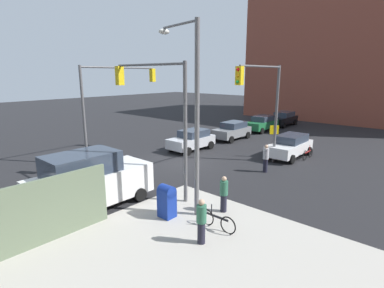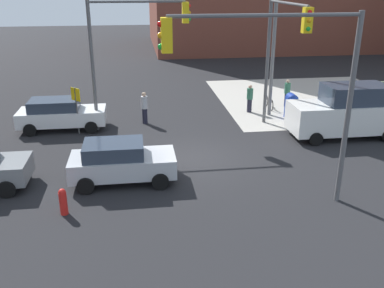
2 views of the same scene
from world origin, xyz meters
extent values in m
plane|color=black|center=(0.00, 0.00, 0.00)|extent=(120.00, 120.00, 0.00)
cube|color=#ADA89E|center=(9.00, 9.00, 0.01)|extent=(12.00, 12.00, 0.01)
cylinder|color=#59595B|center=(-4.50, 4.50, 3.25)|extent=(0.18, 0.18, 6.50)
cylinder|color=#59595B|center=(-2.16, 4.50, 6.38)|extent=(4.68, 0.12, 0.12)
cube|color=yellow|center=(0.18, 4.50, 5.85)|extent=(0.32, 0.36, 1.00)
sphere|color=red|center=(0.36, 4.50, 6.17)|extent=(0.18, 0.18, 0.18)
sphere|color=orange|center=(0.36, 4.50, 5.85)|extent=(0.18, 0.18, 0.18)
sphere|color=green|center=(0.36, 4.50, 5.53)|extent=(0.18, 0.18, 0.18)
cylinder|color=#59595B|center=(4.50, -4.50, 3.25)|extent=(0.18, 0.18, 6.50)
cylinder|color=#59595B|center=(1.52, -4.50, 6.38)|extent=(5.96, 0.12, 0.12)
cube|color=yellow|center=(-1.46, -4.50, 5.85)|extent=(0.32, 0.36, 1.00)
sphere|color=red|center=(-1.64, -4.50, 6.17)|extent=(0.18, 0.18, 0.18)
sphere|color=orange|center=(-1.64, -4.50, 5.85)|extent=(0.18, 0.18, 0.18)
sphere|color=green|center=(-1.64, -4.50, 5.53)|extent=(0.18, 0.18, 0.18)
cylinder|color=#59595B|center=(4.50, 4.50, 3.25)|extent=(0.18, 0.18, 6.50)
cylinder|color=#59595B|center=(4.50, 2.09, 6.38)|extent=(0.12, 4.82, 0.12)
cube|color=yellow|center=(4.50, -0.32, 5.85)|extent=(0.36, 0.32, 1.00)
sphere|color=red|center=(4.50, -0.50, 6.17)|extent=(0.18, 0.18, 0.18)
sphere|color=orange|center=(4.50, -0.50, 5.85)|extent=(0.18, 0.18, 0.18)
sphere|color=green|center=(4.50, -0.50, 5.53)|extent=(0.18, 0.18, 0.18)
cylinder|color=slate|center=(5.20, 5.80, 4.00)|extent=(0.20, 0.20, 8.00)
cylinder|color=#4C4C4C|center=(-5.40, 3.98, 1.20)|extent=(0.08, 0.08, 2.40)
cube|color=yellow|center=(-5.40, 3.98, 2.05)|extent=(0.48, 0.48, 0.64)
cube|color=navy|center=(6.20, 5.00, 0.57)|extent=(0.56, 0.64, 1.15)
cylinder|color=navy|center=(6.20, 5.00, 1.15)|extent=(0.56, 0.64, 0.56)
cylinder|color=red|center=(-5.00, -4.20, 0.40)|extent=(0.26, 0.26, 0.80)
sphere|color=red|center=(-5.00, -4.20, 0.82)|extent=(0.24, 0.24, 0.24)
cube|color=#B7BABF|center=(-3.05, -1.90, 0.70)|extent=(4.02, 1.80, 0.75)
cube|color=#2D3847|center=(-3.37, -1.90, 1.35)|extent=(2.25, 1.58, 0.55)
cylinder|color=black|center=(-1.68, -1.00, 0.32)|extent=(0.64, 0.22, 0.64)
cylinder|color=black|center=(-1.68, -2.80, 0.32)|extent=(0.64, 0.22, 0.64)
cylinder|color=black|center=(-4.41, -1.00, 0.32)|extent=(0.64, 0.22, 0.64)
cylinder|color=black|center=(-4.41, -2.80, 0.32)|extent=(0.64, 0.22, 0.64)
cylinder|color=black|center=(-7.21, -0.91, 0.32)|extent=(0.64, 0.22, 0.64)
cylinder|color=black|center=(-7.21, -2.71, 0.32)|extent=(0.64, 0.22, 0.64)
cube|color=white|center=(-6.28, 4.80, 0.70)|extent=(4.42, 1.80, 0.75)
cube|color=#2D3847|center=(-6.63, 4.80, 1.35)|extent=(2.48, 1.58, 0.55)
cylinder|color=black|center=(-4.77, 5.70, 0.32)|extent=(0.64, 0.22, 0.64)
cylinder|color=black|center=(-4.77, 3.90, 0.32)|extent=(0.64, 0.22, 0.64)
cylinder|color=black|center=(-7.78, 5.70, 0.32)|extent=(0.64, 0.22, 0.64)
cylinder|color=black|center=(-7.78, 3.90, 0.32)|extent=(0.64, 0.22, 0.64)
cube|color=white|center=(7.75, 1.80, 1.02)|extent=(5.40, 2.10, 1.40)
cube|color=#2D3847|center=(8.18, 1.80, 2.17)|extent=(3.02, 1.85, 0.90)
cylinder|color=black|center=(5.92, 0.75, 0.32)|extent=(0.64, 0.22, 0.64)
cylinder|color=black|center=(5.92, 2.85, 0.32)|extent=(0.64, 0.22, 0.64)
cylinder|color=black|center=(9.59, 2.85, 0.32)|extent=(0.64, 0.22, 0.64)
cylinder|color=#B2B2B7|center=(-2.00, 5.20, 1.18)|extent=(0.36, 0.36, 0.67)
sphere|color=tan|center=(-2.00, 5.20, 1.63)|extent=(0.23, 0.23, 0.23)
cylinder|color=#1E1E2D|center=(-2.00, 5.20, 0.42)|extent=(0.28, 0.28, 0.84)
cylinder|color=#2D664C|center=(6.80, 7.40, 1.14)|extent=(0.36, 0.36, 0.65)
sphere|color=tan|center=(6.80, 7.40, 1.58)|extent=(0.22, 0.22, 0.22)
cylinder|color=#1E1E2D|center=(6.80, 7.40, 0.41)|extent=(0.28, 0.28, 0.82)
cylinder|color=#2D664C|center=(4.20, 6.50, 1.11)|extent=(0.36, 0.36, 0.63)
sphere|color=tan|center=(4.20, 6.50, 1.54)|extent=(0.22, 0.22, 0.22)
cylinder|color=#1E1E2D|center=(4.20, 6.50, 0.40)|extent=(0.28, 0.28, 0.80)
torus|color=black|center=(5.60, 7.72, 0.33)|extent=(0.05, 0.71, 0.71)
torus|color=black|center=(5.60, 6.68, 0.33)|extent=(0.05, 0.71, 0.71)
cube|color=black|center=(5.60, 7.20, 0.51)|extent=(0.04, 1.04, 0.08)
cylinder|color=black|center=(5.60, 6.92, 0.75)|extent=(0.04, 0.04, 0.40)
torus|color=black|center=(-6.28, 6.00, 0.33)|extent=(0.71, 0.05, 0.71)
torus|color=black|center=(-7.32, 6.00, 0.33)|extent=(0.71, 0.05, 0.71)
cube|color=maroon|center=(-6.80, 6.00, 0.51)|extent=(1.04, 0.04, 0.08)
cylinder|color=maroon|center=(-7.08, 6.00, 0.75)|extent=(0.04, 0.04, 0.40)
camera|label=1|loc=(14.25, 13.58, 5.93)|focal=28.00mm
camera|label=2|loc=(-2.43, -17.23, 7.37)|focal=40.00mm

